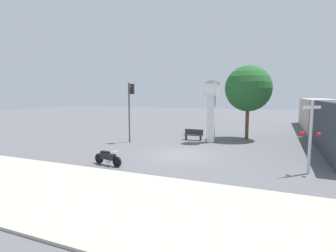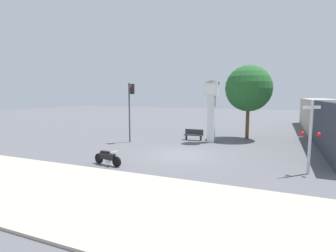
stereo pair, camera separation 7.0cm
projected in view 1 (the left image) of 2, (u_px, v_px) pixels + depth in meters
ground_plane at (180, 155)px, 16.85m from camera, size 120.00×120.00×0.00m
sidewalk_strip at (107, 198)px, 9.61m from camera, size 36.00×6.00×0.10m
motorcycle at (108, 158)px, 14.31m from camera, size 1.92×0.53×0.85m
clock_tower at (211, 101)px, 21.04m from camera, size 1.27×1.27×5.03m
freight_train at (327, 118)px, 23.98m from camera, size 2.80×26.45×3.40m
traffic_light at (130, 102)px, 20.99m from camera, size 0.50×0.35×4.81m
railroad_crossing_signal at (310, 134)px, 12.53m from camera, size 0.90×0.82×3.59m
street_tree at (248, 89)px, 22.47m from camera, size 3.96×3.96×6.38m
bench at (194, 134)px, 22.32m from camera, size 1.60×0.44×0.92m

